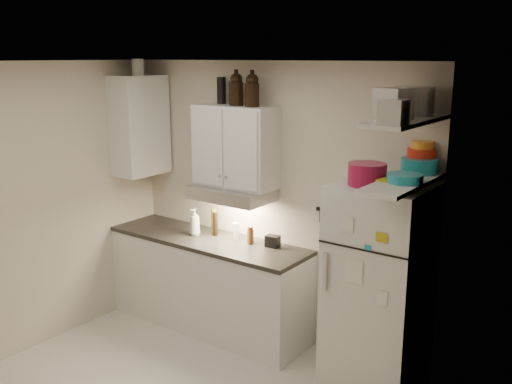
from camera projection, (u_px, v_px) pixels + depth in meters
The scene contains 35 objects.
ceiling at pixel (148, 60), 3.87m from camera, with size 3.20×3.00×0.02m, color silver.
back_wall at pixel (273, 202), 5.36m from camera, with size 3.20×0.02×2.60m, color beige.
left_wall at pixel (29, 210), 5.09m from camera, with size 0.02×3.00×2.60m, color beige.
right_wall at pixel (356, 297), 3.25m from camera, with size 0.02×3.00×2.60m, color beige.
base_cabinet at pixel (208, 284), 5.63m from camera, with size 2.10×0.60×0.88m, color silver.
countertop at pixel (208, 240), 5.52m from camera, with size 2.10×0.62×0.04m, color #282623.
upper_cabinet at pixel (236, 146), 5.27m from camera, with size 0.80×0.33×0.75m, color silver.
side_cabinet at pixel (139, 126), 5.78m from camera, with size 0.33×0.55×1.00m, color silver.
range_hood at pixel (232, 193), 5.32m from camera, with size 0.76×0.46×0.12m, color silver.
fridge at pixel (378, 290), 4.47m from camera, with size 0.70×0.68×1.70m, color silver.
shelf_hi at pixel (407, 121), 3.94m from camera, with size 0.30×0.95×0.03m, color silver.
shelf_lo at pixel (403, 183), 4.04m from camera, with size 0.30×0.95×0.03m, color silver.
knife_strip at pixel (338, 212), 4.93m from camera, with size 0.42×0.02×0.03m, color black.
dutch_oven at pixel (367, 174), 4.22m from camera, with size 0.29×0.29×0.17m, color maroon.
book_stack at pixel (397, 185), 4.06m from camera, with size 0.21×0.26×0.09m, color #AEA215.
spice_jar at pixel (381, 180), 4.22m from camera, with size 0.05×0.05×0.09m, color silver.
stock_pot at pixel (415, 101), 4.14m from camera, with size 0.29×0.29×0.21m, color silver.
tin_a at pixel (393, 104), 3.87m from camera, with size 0.21×0.19×0.21m, color #AAAAAD.
tin_b at pixel (394, 112), 3.58m from camera, with size 0.16×0.16×0.16m, color #AAAAAD.
bowl_teal at pixel (419, 166), 4.30m from camera, with size 0.28×0.28×0.11m, color teal.
bowl_orange at pixel (422, 153), 4.35m from camera, with size 0.22×0.22×0.07m, color red.
bowl_yellow at pixel (422, 145), 4.33m from camera, with size 0.17×0.17×0.06m, color orange.
plates at pixel (405, 178), 3.98m from camera, with size 0.25×0.25×0.06m, color teal.
growler_a at pixel (236, 89), 5.12m from camera, with size 0.13×0.13×0.30m, color black, non-canonical shape.
growler_b at pixel (252, 90), 5.00m from camera, with size 0.13×0.13×0.30m, color black, non-canonical shape.
thermos_a at pixel (233, 93), 5.25m from camera, with size 0.07×0.07×0.21m, color black.
thermos_b at pixel (221, 90), 5.34m from camera, with size 0.09×0.09×0.25m, color black.
side_jar at pixel (138, 67), 5.62m from camera, with size 0.12×0.12×0.16m, color silver.
soap_bottle at pixel (195, 221), 5.58m from camera, with size 0.11×0.12×0.30m, color silver.
pepper_mill at pixel (250, 235), 5.32m from camera, with size 0.05×0.05×0.17m, color brown.
oil_bottle at pixel (214, 222), 5.60m from camera, with size 0.05×0.05×0.26m, color #465916.
vinegar_bottle at pixel (215, 224), 5.57m from camera, with size 0.05×0.05×0.24m, color black.
clear_bottle at pixel (236, 231), 5.46m from camera, with size 0.05×0.05×0.16m, color silver.
red_jar at pixel (250, 236), 5.37m from camera, with size 0.06×0.06×0.13m, color maroon.
caddy at pixel (273, 241), 5.25m from camera, with size 0.13×0.09×0.11m, color black.
Camera 1 is at (2.93, -2.78, 2.64)m, focal length 40.00 mm.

